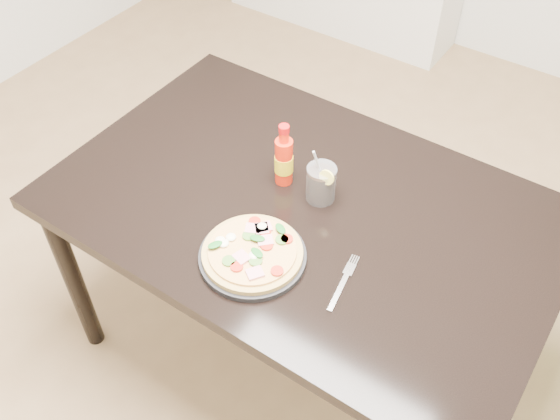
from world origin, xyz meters
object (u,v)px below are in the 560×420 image
Objects in this scene: plate at (253,257)px; hot_sauce_bottle at (284,160)px; dining_table at (303,224)px; fork at (344,281)px; pizza at (252,251)px; cola_cup at (321,184)px.

hot_sauce_bottle is at bearing 108.76° from plate.
plate is (-0.00, -0.24, 0.09)m from dining_table.
plate is at bearing -172.98° from fork.
dining_table is 6.97× the size of hot_sauce_bottle.
cola_cup reaches higher than pizza.
pizza reaches higher than fork.
dining_table is 5.41× the size of pizza.
cola_cup reaches higher than dining_table.
plate is at bearing -57.22° from pizza.
dining_table is 0.20m from hot_sauce_bottle.
hot_sauce_bottle is (-0.10, 0.29, 0.07)m from plate.
dining_table is at bearing -114.66° from cola_cup.
plate reaches higher than dining_table.
hot_sauce_bottle is 1.16× the size of cola_cup.
pizza is (-0.00, 0.00, 0.02)m from plate.
hot_sauce_bottle reaches higher than cola_cup.
fork is at bearing 16.15° from pizza.
hot_sauce_bottle is (-0.10, 0.05, 0.16)m from dining_table.
plate reaches higher than fork.
cola_cup is at bearing 84.65° from pizza.
pizza is at bearing 122.78° from plate.
pizza is (-0.00, -0.24, 0.11)m from dining_table.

